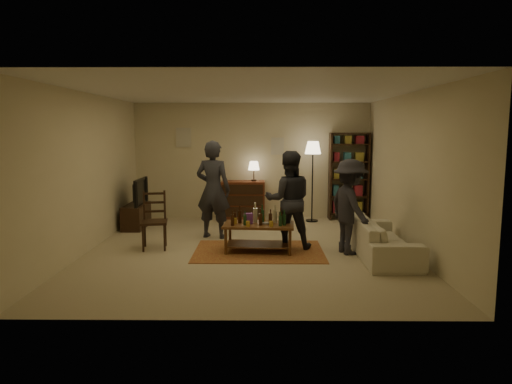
{
  "coord_description": "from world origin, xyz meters",
  "views": [
    {
      "loc": [
        0.2,
        -7.75,
        2.06
      ],
      "look_at": [
        0.13,
        0.1,
        1.0
      ],
      "focal_mm": 32.0,
      "sensor_mm": 36.0,
      "label": 1
    }
  ],
  "objects_px": {
    "sofa": "(382,238)",
    "person_by_sofa": "(350,207)",
    "tv_stand": "(136,210)",
    "coffee_table": "(259,227)",
    "person_left": "(213,190)",
    "dresser": "(243,199)",
    "bookshelf": "(349,175)",
    "dining_chair": "(154,218)",
    "person_right": "(289,200)",
    "floor_lamp": "(313,153)"
  },
  "relations": [
    {
      "from": "dining_chair",
      "to": "person_left",
      "type": "relative_size",
      "value": 0.55
    },
    {
      "from": "tv_stand",
      "to": "person_right",
      "type": "bearing_deg",
      "value": -28.14
    },
    {
      "from": "coffee_table",
      "to": "dining_chair",
      "type": "distance_m",
      "value": 1.86
    },
    {
      "from": "dining_chair",
      "to": "dresser",
      "type": "distance_m",
      "value": 3.0
    },
    {
      "from": "coffee_table",
      "to": "bookshelf",
      "type": "height_order",
      "value": "bookshelf"
    },
    {
      "from": "bookshelf",
      "to": "person_right",
      "type": "relative_size",
      "value": 1.17
    },
    {
      "from": "coffee_table",
      "to": "person_right",
      "type": "bearing_deg",
      "value": 25.8
    },
    {
      "from": "coffee_table",
      "to": "sofa",
      "type": "xyz_separation_m",
      "value": [
        2.02,
        -0.27,
        -0.12
      ]
    },
    {
      "from": "dresser",
      "to": "person_by_sofa",
      "type": "bearing_deg",
      "value": -57.23
    },
    {
      "from": "dining_chair",
      "to": "bookshelf",
      "type": "height_order",
      "value": "bookshelf"
    },
    {
      "from": "bookshelf",
      "to": "person_by_sofa",
      "type": "distance_m",
      "value": 3.06
    },
    {
      "from": "dresser",
      "to": "coffee_table",
      "type": "bearing_deg",
      "value": -82.62
    },
    {
      "from": "coffee_table",
      "to": "person_right",
      "type": "distance_m",
      "value": 0.72
    },
    {
      "from": "sofa",
      "to": "person_left",
      "type": "height_order",
      "value": "person_left"
    },
    {
      "from": "bookshelf",
      "to": "person_by_sofa",
      "type": "relative_size",
      "value": 1.26
    },
    {
      "from": "tv_stand",
      "to": "person_by_sofa",
      "type": "height_order",
      "value": "person_by_sofa"
    },
    {
      "from": "dresser",
      "to": "person_right",
      "type": "xyz_separation_m",
      "value": [
        0.89,
        -2.59,
        0.38
      ]
    },
    {
      "from": "tv_stand",
      "to": "person_right",
      "type": "relative_size",
      "value": 0.62
    },
    {
      "from": "person_right",
      "to": "tv_stand",
      "type": "bearing_deg",
      "value": -29.45
    },
    {
      "from": "dresser",
      "to": "person_by_sofa",
      "type": "xyz_separation_m",
      "value": [
        1.89,
        -2.94,
        0.32
      ]
    },
    {
      "from": "tv_stand",
      "to": "person_by_sofa",
      "type": "distance_m",
      "value": 4.63
    },
    {
      "from": "coffee_table",
      "to": "dining_chair",
      "type": "height_order",
      "value": "dining_chair"
    },
    {
      "from": "coffee_table",
      "to": "person_by_sofa",
      "type": "bearing_deg",
      "value": -3.67
    },
    {
      "from": "person_left",
      "to": "person_by_sofa",
      "type": "xyz_separation_m",
      "value": [
        2.4,
        -1.14,
        -0.14
      ]
    },
    {
      "from": "coffee_table",
      "to": "sofa",
      "type": "height_order",
      "value": "coffee_table"
    },
    {
      "from": "bookshelf",
      "to": "person_by_sofa",
      "type": "xyz_separation_m",
      "value": [
        -0.55,
        -3.01,
        -0.24
      ]
    },
    {
      "from": "coffee_table",
      "to": "person_left",
      "type": "bearing_deg",
      "value": 130.31
    },
    {
      "from": "person_by_sofa",
      "to": "bookshelf",
      "type": "bearing_deg",
      "value": -28.7
    },
    {
      "from": "coffee_table",
      "to": "tv_stand",
      "type": "relative_size",
      "value": 1.16
    },
    {
      "from": "coffee_table",
      "to": "dresser",
      "type": "bearing_deg",
      "value": 97.38
    },
    {
      "from": "tv_stand",
      "to": "person_right",
      "type": "height_order",
      "value": "person_right"
    },
    {
      "from": "dining_chair",
      "to": "floor_lamp",
      "type": "distance_m",
      "value": 4.01
    },
    {
      "from": "bookshelf",
      "to": "person_left",
      "type": "bearing_deg",
      "value": -147.6
    },
    {
      "from": "bookshelf",
      "to": "person_right",
      "type": "bearing_deg",
      "value": -120.27
    },
    {
      "from": "person_left",
      "to": "person_right",
      "type": "relative_size",
      "value": 1.09
    },
    {
      "from": "sofa",
      "to": "person_by_sofa",
      "type": "height_order",
      "value": "person_by_sofa"
    },
    {
      "from": "dining_chair",
      "to": "bookshelf",
      "type": "relative_size",
      "value": 0.51
    },
    {
      "from": "tv_stand",
      "to": "dresser",
      "type": "distance_m",
      "value": 2.43
    },
    {
      "from": "dining_chair",
      "to": "person_by_sofa",
      "type": "xyz_separation_m",
      "value": [
        3.36,
        -0.32,
        0.26
      ]
    },
    {
      "from": "dresser",
      "to": "person_by_sofa",
      "type": "height_order",
      "value": "person_by_sofa"
    },
    {
      "from": "dining_chair",
      "to": "tv_stand",
      "type": "xyz_separation_m",
      "value": [
        -0.78,
        1.7,
        -0.16
      ]
    },
    {
      "from": "coffee_table",
      "to": "bookshelf",
      "type": "distance_m",
      "value": 3.62
    },
    {
      "from": "dining_chair",
      "to": "tv_stand",
      "type": "height_order",
      "value": "tv_stand"
    },
    {
      "from": "sofa",
      "to": "person_by_sofa",
      "type": "relative_size",
      "value": 1.3
    },
    {
      "from": "bookshelf",
      "to": "person_by_sofa",
      "type": "height_order",
      "value": "bookshelf"
    },
    {
      "from": "tv_stand",
      "to": "person_left",
      "type": "relative_size",
      "value": 0.56
    },
    {
      "from": "dining_chair",
      "to": "person_left",
      "type": "xyz_separation_m",
      "value": [
        0.96,
        0.81,
        0.4
      ]
    },
    {
      "from": "sofa",
      "to": "person_left",
      "type": "relative_size",
      "value": 1.11
    },
    {
      "from": "floor_lamp",
      "to": "dining_chair",
      "type": "bearing_deg",
      "value": -141.54
    },
    {
      "from": "dining_chair",
      "to": "floor_lamp",
      "type": "relative_size",
      "value": 0.57
    }
  ]
}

